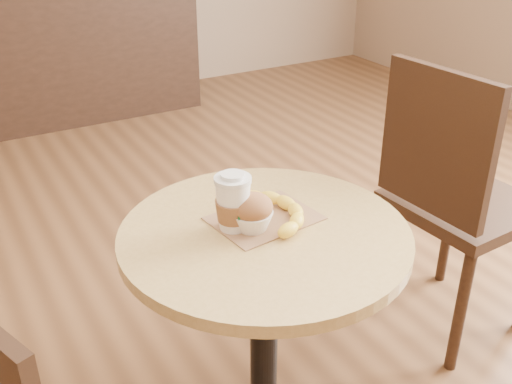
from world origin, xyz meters
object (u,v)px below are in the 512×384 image
chair_right (453,196)px  muffin (252,212)px  cafe_table (264,310)px  coffee_cup (233,205)px  banana (279,210)px

chair_right → muffin: 0.91m
cafe_table → chair_right: chair_right is taller
cafe_table → coffee_cup: 0.30m
coffee_cup → muffin: 0.05m
chair_right → banana: 0.82m
chair_right → muffin: chair_right is taller
banana → cafe_table: bearing=-142.1°
chair_right → banana: (-0.77, -0.14, 0.23)m
coffee_cup → banana: coffee_cup is taller
coffee_cup → muffin: (0.03, -0.02, -0.02)m
cafe_table → muffin: (-0.02, 0.02, 0.27)m
cafe_table → banana: size_ratio=3.12×
muffin → banana: 0.09m
coffee_cup → chair_right: bearing=3.2°
chair_right → coffee_cup: (-0.89, -0.14, 0.27)m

